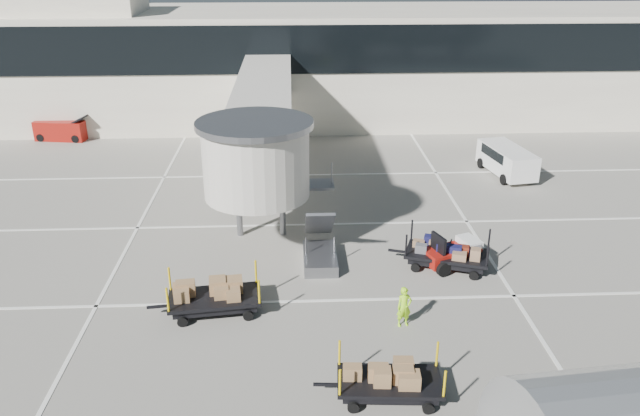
% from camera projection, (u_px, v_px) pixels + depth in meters
% --- Properties ---
extents(ground, '(140.00, 140.00, 0.00)m').
position_uv_depth(ground, '(366.00, 330.00, 22.07)').
color(ground, '#A8A396').
rests_on(ground, ground).
extents(lane_markings, '(40.00, 30.00, 0.02)m').
position_uv_depth(lane_markings, '(331.00, 221.00, 30.61)').
color(lane_markings, white).
rests_on(lane_markings, ground).
extents(terminal, '(64.00, 12.11, 15.20)m').
position_uv_depth(terminal, '(319.00, 62.00, 47.93)').
color(terminal, white).
rests_on(terminal, ground).
extents(jet_bridge, '(5.70, 20.40, 6.03)m').
position_uv_depth(jet_bridge, '(263.00, 122.00, 31.48)').
color(jet_bridge, beige).
rests_on(jet_bridge, ground).
extents(baggage_tug, '(2.62, 2.19, 1.56)m').
position_uv_depth(baggage_tug, '(452.00, 253.00, 26.24)').
color(baggage_tug, maroon).
rests_on(baggage_tug, ground).
extents(suitcase_cart, '(4.24, 2.71, 1.64)m').
position_uv_depth(suitcase_cart, '(448.00, 255.00, 26.06)').
color(suitcase_cart, black).
rests_on(suitcase_cart, ground).
extents(box_cart_near, '(3.88, 1.76, 1.50)m').
position_uv_depth(box_cart_near, '(388.00, 380.00, 18.66)').
color(box_cart_near, black).
rests_on(box_cart_near, ground).
extents(box_cart_far, '(4.19, 2.06, 1.61)m').
position_uv_depth(box_cart_far, '(216.00, 297.00, 22.87)').
color(box_cart_far, black).
rests_on(box_cart_far, ground).
extents(ground_worker, '(0.63, 0.49, 1.53)m').
position_uv_depth(ground_worker, '(404.00, 307.00, 22.03)').
color(ground_worker, '#A0F119').
rests_on(ground_worker, ground).
extents(minivan, '(2.51, 4.60, 1.65)m').
position_uv_depth(minivan, '(506.00, 158.00, 36.44)').
color(minivan, white).
rests_on(minivan, ground).
extents(belt_loader, '(3.82, 1.94, 1.76)m').
position_uv_depth(belt_loader, '(62.00, 130.00, 43.05)').
color(belt_loader, maroon).
rests_on(belt_loader, ground).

